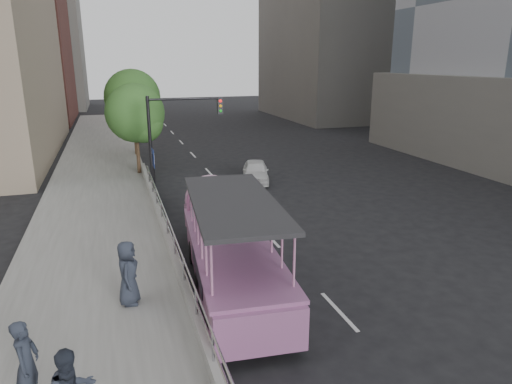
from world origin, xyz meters
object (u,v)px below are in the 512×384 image
(traffic_signal, at_px, (172,127))
(street_tree_far, at_px, (134,99))
(parking_sign, at_px, (154,170))
(pedestrian_near, at_px, (27,364))
(duck_boat, at_px, (228,246))
(car, at_px, (255,171))
(street_tree_near, at_px, (137,115))
(pedestrian_far, at_px, (128,273))

(traffic_signal, bearing_deg, street_tree_far, 98.43)
(parking_sign, bearing_deg, street_tree_far, 90.50)
(pedestrian_near, bearing_deg, duck_boat, -36.47)
(parking_sign, distance_m, street_tree_far, 12.19)
(car, xyz_separation_m, street_tree_far, (-6.25, 9.15, 3.67))
(pedestrian_near, relative_size, street_tree_far, 0.29)
(parking_sign, height_order, street_tree_near, street_tree_near)
(duck_boat, relative_size, pedestrian_far, 5.06)
(parking_sign, relative_size, traffic_signal, 0.55)
(duck_boat, xyz_separation_m, street_tree_far, (-1.58, 20.91, 3.16))
(street_tree_near, relative_size, street_tree_far, 0.89)
(traffic_signal, bearing_deg, parking_sign, -117.37)
(car, bearing_deg, pedestrian_far, -104.87)
(car, distance_m, parking_sign, 6.84)
(duck_boat, height_order, street_tree_far, street_tree_far)
(traffic_signal, bearing_deg, car, 3.31)
(car, xyz_separation_m, street_tree_near, (-6.45, 3.15, 3.18))
(pedestrian_near, xyz_separation_m, pedestrian_far, (2.07, 3.51, 0.01))
(pedestrian_near, relative_size, parking_sign, 0.66)
(pedestrian_near, bearing_deg, parking_sign, -4.03)
(parking_sign, relative_size, street_tree_near, 0.50)
(car, xyz_separation_m, parking_sign, (-6.14, -2.78, 1.13))
(duck_boat, relative_size, pedestrian_near, 5.09)
(car, relative_size, pedestrian_far, 2.00)
(car, xyz_separation_m, traffic_signal, (-4.85, -0.28, 2.86))
(pedestrian_far, xyz_separation_m, traffic_signal, (3.02, 12.73, 2.26))
(pedestrian_far, height_order, street_tree_far, street_tree_far)
(pedestrian_far, height_order, street_tree_near, street_tree_near)
(pedestrian_far, bearing_deg, street_tree_near, 5.99)
(traffic_signal, height_order, street_tree_far, street_tree_far)
(pedestrian_near, distance_m, traffic_signal, 17.17)
(duck_boat, height_order, pedestrian_near, duck_boat)
(street_tree_far, bearing_deg, parking_sign, -89.50)
(street_tree_near, bearing_deg, pedestrian_far, -95.01)
(duck_boat, distance_m, pedestrian_far, 3.43)
(parking_sign, relative_size, street_tree_far, 0.44)
(pedestrian_near, height_order, street_tree_near, street_tree_near)
(duck_boat, distance_m, pedestrian_near, 7.10)
(duck_boat, bearing_deg, pedestrian_far, -158.59)
(duck_boat, xyz_separation_m, pedestrian_far, (-3.19, -1.25, 0.09))
(pedestrian_far, bearing_deg, traffic_signal, -2.32)
(parking_sign, xyz_separation_m, street_tree_near, (-0.30, 5.93, 2.05))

